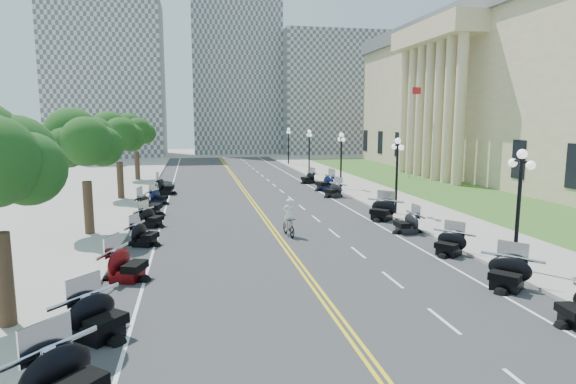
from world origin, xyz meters
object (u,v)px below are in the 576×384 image
civic_building (531,95)px  cyclist_rider (289,201)px  bicycle (289,227)px  flagpole (410,132)px  motorcycle_n_3 (507,271)px

civic_building → cyclist_rider: (-31.42, -22.21, -6.97)m
bicycle → civic_building: bearing=27.5°
flagpole → motorcycle_n_3: flagpole is taller
civic_building → motorcycle_n_3: bearing=-128.2°
flagpole → cyclist_rider: (-17.42, -22.21, -3.07)m
civic_building → motorcycle_n_3: size_ratio=25.77×
flagpole → motorcycle_n_3: size_ratio=5.05×
flagpole → motorcycle_n_3: 33.96m
civic_building → cyclist_rider: bearing=-144.7°
motorcycle_n_3 → civic_building: bearing=102.2°
cyclist_rider → bicycle: bearing=90.0°
civic_building → flagpole: civic_building is taller
civic_building → bicycle: (-31.42, -22.21, -8.37)m
flagpole → bicycle: size_ratio=5.63×
civic_building → flagpole: 14.53m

